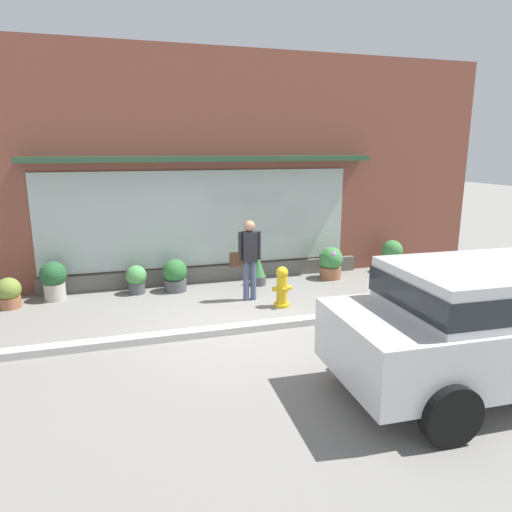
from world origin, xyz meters
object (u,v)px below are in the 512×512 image
potted_plant_window_center (392,256)px  pedestrian_with_handbag (249,255)px  potted_plant_low_front (175,275)px  potted_plant_window_right (54,279)px  parked_car_silver (495,319)px  potted_plant_by_entrance (258,270)px  potted_plant_near_hydrant (331,262)px  fire_hydrant (282,287)px  potted_plant_trailing_edge (9,293)px  potted_plant_doorstep (136,278)px

potted_plant_window_center → pedestrian_with_handbag: bearing=-164.8°
potted_plant_low_front → potted_plant_window_right: 2.44m
pedestrian_with_handbag → potted_plant_low_front: (-1.36, 1.06, -0.59)m
parked_car_silver → potted_plant_window_right: bearing=138.7°
potted_plant_by_entrance → potted_plant_near_hydrant: 1.82m
fire_hydrant → pedestrian_with_handbag: 0.94m
potted_plant_near_hydrant → potted_plant_trailing_edge: bearing=-178.9°
potted_plant_by_entrance → potted_plant_window_right: (-4.30, 0.17, 0.09)m
parked_car_silver → potted_plant_doorstep: size_ratio=7.05×
potted_plant_window_right → pedestrian_with_handbag: bearing=-17.0°
potted_plant_low_front → potted_plant_window_center: size_ratio=0.88×
parked_car_silver → potted_plant_by_entrance: (-1.48, 5.32, -0.60)m
parked_car_silver → potted_plant_window_center: size_ratio=5.37×
fire_hydrant → potted_plant_by_entrance: bearing=90.6°
potted_plant_doorstep → potted_plant_low_front: size_ratio=0.87×
potted_plant_low_front → potted_plant_trailing_edge: bearing=-176.6°
potted_plant_by_entrance → fire_hydrant: bearing=-89.4°
potted_plant_near_hydrant → potted_plant_window_right: (-6.12, 0.16, 0.04)m
parked_car_silver → potted_plant_low_front: size_ratio=6.12×
pedestrian_with_handbag → potted_plant_doorstep: (-2.18, 1.12, -0.62)m
pedestrian_with_handbag → potted_plant_window_right: (-3.80, 1.16, -0.51)m
fire_hydrant → potted_plant_window_center: size_ratio=1.00×
potted_plant_trailing_edge → potted_plant_near_hydrant: size_ratio=0.80×
potted_plant_window_center → fire_hydrant: bearing=-154.7°
parked_car_silver → potted_plant_window_center: (2.07, 5.43, -0.53)m
potted_plant_doorstep → potted_plant_trailing_edge: potted_plant_doorstep is taller
pedestrian_with_handbag → potted_plant_low_front: 1.82m
parked_car_silver → pedestrian_with_handbag: bearing=116.8°
potted_plant_by_entrance → potted_plant_near_hydrant: size_ratio=0.95×
pedestrian_with_handbag → potted_plant_low_front: bearing=-33.9°
potted_plant_by_entrance → potted_plant_window_right: bearing=177.7°
pedestrian_with_handbag → potted_plant_low_front: size_ratio=2.32×
fire_hydrant → potted_plant_window_right: 4.65m
fire_hydrant → potted_plant_by_entrance: (-0.02, 1.56, -0.06)m
potted_plant_low_front → potted_plant_by_entrance: (1.86, -0.07, -0.01)m
potted_plant_low_front → potted_plant_near_hydrant: size_ratio=0.93×
fire_hydrant → potted_plant_window_right: size_ratio=1.00×
potted_plant_window_center → potted_plant_near_hydrant: bearing=-176.7°
fire_hydrant → parked_car_silver: size_ratio=0.19×
potted_plant_doorstep → pedestrian_with_handbag: bearing=-27.1°
parked_car_silver → potted_plant_window_right: 7.99m
parked_car_silver → potted_plant_by_entrance: 5.55m
fire_hydrant → parked_car_silver: (1.47, -3.76, 0.54)m
potted_plant_low_front → potted_plant_window_center: (5.42, 0.05, 0.06)m
pedestrian_with_handbag → potted_plant_low_front: pedestrian_with_handbag is taller
pedestrian_with_handbag → potted_plant_doorstep: bearing=-23.3°
fire_hydrant → potted_plant_low_front: fire_hydrant is taller
potted_plant_doorstep → potted_plant_window_center: (6.23, -0.01, 0.08)m
pedestrian_with_handbag → potted_plant_window_right: size_ratio=2.05×
parked_car_silver → potted_plant_near_hydrant: size_ratio=5.70×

